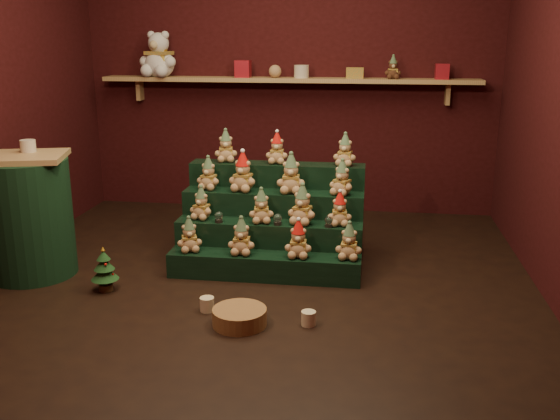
% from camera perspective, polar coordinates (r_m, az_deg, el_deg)
% --- Properties ---
extents(ground, '(4.00, 4.00, 0.00)m').
position_cam_1_polar(ground, '(4.53, -2.50, -6.49)').
color(ground, black).
rests_on(ground, ground).
extents(back_wall, '(4.00, 0.10, 2.80)m').
position_cam_1_polar(back_wall, '(6.23, 0.92, 12.84)').
color(back_wall, black).
rests_on(back_wall, ground).
extents(front_wall, '(4.00, 0.10, 2.80)m').
position_cam_1_polar(front_wall, '(2.24, -12.77, 7.44)').
color(front_wall, black).
rests_on(front_wall, ground).
extents(back_shelf, '(3.60, 0.26, 0.24)m').
position_cam_1_polar(back_shelf, '(6.06, 0.69, 11.76)').
color(back_shelf, tan).
rests_on(back_shelf, ground).
extents(riser_tier_front, '(1.40, 0.22, 0.18)m').
position_cam_1_polar(riser_tier_front, '(4.54, -1.48, -5.17)').
color(riser_tier_front, black).
rests_on(riser_tier_front, ground).
extents(riser_tier_midfront, '(1.40, 0.22, 0.36)m').
position_cam_1_polar(riser_tier_midfront, '(4.72, -1.03, -3.21)').
color(riser_tier_midfront, black).
rests_on(riser_tier_midfront, ground).
extents(riser_tier_midback, '(1.40, 0.22, 0.54)m').
position_cam_1_polar(riser_tier_midback, '(4.90, -0.63, -1.39)').
color(riser_tier_midback, black).
rests_on(riser_tier_midback, ground).
extents(riser_tier_back, '(1.40, 0.22, 0.72)m').
position_cam_1_polar(riser_tier_back, '(5.08, -0.25, 0.30)').
color(riser_tier_back, black).
rests_on(riser_tier_back, ground).
extents(teddy_0, '(0.23, 0.22, 0.25)m').
position_cam_1_polar(teddy_0, '(4.59, -8.30, -2.23)').
color(teddy_0, tan).
rests_on(teddy_0, riser_tier_front).
extents(teddy_1, '(0.20, 0.18, 0.27)m').
position_cam_1_polar(teddy_1, '(4.49, -3.54, -2.39)').
color(teddy_1, tan).
rests_on(teddy_1, riser_tier_front).
extents(teddy_2, '(0.20, 0.18, 0.27)m').
position_cam_1_polar(teddy_2, '(4.42, 1.69, -2.67)').
color(teddy_2, tan).
rests_on(teddy_2, riser_tier_front).
extents(teddy_3, '(0.20, 0.18, 0.26)m').
position_cam_1_polar(teddy_3, '(4.42, 6.34, -2.83)').
color(teddy_3, tan).
rests_on(teddy_3, riser_tier_front).
extents(teddy_4, '(0.21, 0.20, 0.25)m').
position_cam_1_polar(teddy_4, '(4.75, -7.20, 0.64)').
color(teddy_4, tan).
rests_on(teddy_4, riser_tier_midfront).
extents(teddy_5, '(0.21, 0.20, 0.26)m').
position_cam_1_polar(teddy_5, '(4.62, -1.72, 0.39)').
color(teddy_5, tan).
rests_on(teddy_5, riser_tier_midfront).
extents(teddy_6, '(0.25, 0.24, 0.29)m').
position_cam_1_polar(teddy_6, '(4.59, 2.06, 0.51)').
color(teddy_6, tan).
rests_on(teddy_6, riser_tier_midfront).
extents(teddy_7, '(0.19, 0.17, 0.25)m').
position_cam_1_polar(teddy_7, '(4.57, 5.48, 0.10)').
color(teddy_7, tan).
rests_on(teddy_7, riser_tier_midfront).
extents(teddy_8, '(0.21, 0.19, 0.26)m').
position_cam_1_polar(teddy_8, '(4.91, -6.56, 3.36)').
color(teddy_8, tan).
rests_on(teddy_8, riser_tier_midback).
extents(teddy_9, '(0.25, 0.23, 0.30)m').
position_cam_1_polar(teddy_9, '(4.83, -3.41, 3.49)').
color(teddy_9, tan).
rests_on(teddy_9, riser_tier_midback).
extents(teddy_10, '(0.23, 0.21, 0.30)m').
position_cam_1_polar(teddy_10, '(4.76, 1.02, 3.36)').
color(teddy_10, tan).
rests_on(teddy_10, riser_tier_midback).
extents(teddy_11, '(0.25, 0.24, 0.27)m').
position_cam_1_polar(teddy_11, '(4.72, 5.70, 2.95)').
color(teddy_11, tan).
rests_on(teddy_11, riser_tier_midback).
extents(teddy_12, '(0.21, 0.20, 0.26)m').
position_cam_1_polar(teddy_12, '(5.07, -4.98, 5.86)').
color(teddy_12, tan).
rests_on(teddy_12, riser_tier_back).
extents(teddy_13, '(0.18, 0.16, 0.25)m').
position_cam_1_polar(teddy_13, '(4.98, -0.27, 5.69)').
color(teddy_13, tan).
rests_on(teddy_13, riser_tier_back).
extents(teddy_14, '(0.20, 0.19, 0.25)m').
position_cam_1_polar(teddy_14, '(4.92, 5.97, 5.50)').
color(teddy_14, tan).
rests_on(teddy_14, riser_tier_back).
extents(snow_globe_a, '(0.06, 0.06, 0.08)m').
position_cam_1_polar(snow_globe_a, '(4.67, -5.62, -0.65)').
color(snow_globe_a, black).
rests_on(snow_globe_a, riser_tier_midfront).
extents(snow_globe_b, '(0.06, 0.06, 0.08)m').
position_cam_1_polar(snow_globe_b, '(4.58, -0.21, -0.86)').
color(snow_globe_b, black).
rests_on(snow_globe_b, riser_tier_midfront).
extents(snow_globe_c, '(0.06, 0.06, 0.08)m').
position_cam_1_polar(snow_globe_c, '(4.54, 4.48, -1.07)').
color(snow_globe_c, black).
rests_on(snow_globe_c, riser_tier_midfront).
extents(side_table, '(0.69, 0.63, 0.90)m').
position_cam_1_polar(side_table, '(4.87, -22.03, -0.53)').
color(side_table, tan).
rests_on(side_table, ground).
extents(table_ornament, '(0.11, 0.11, 0.09)m').
position_cam_1_polar(table_ornament, '(4.85, -22.05, 5.45)').
color(table_ornament, beige).
rests_on(table_ornament, side_table).
extents(mini_christmas_tree, '(0.19, 0.19, 0.32)m').
position_cam_1_polar(mini_christmas_tree, '(4.47, -15.76, -5.24)').
color(mini_christmas_tree, '#402D17').
rests_on(mini_christmas_tree, ground).
extents(mug_left, '(0.09, 0.09, 0.09)m').
position_cam_1_polar(mug_left, '(4.06, -6.69, -8.55)').
color(mug_left, beige).
rests_on(mug_left, ground).
extents(mug_right, '(0.09, 0.09, 0.09)m').
position_cam_1_polar(mug_right, '(3.86, 2.63, -9.86)').
color(mug_right, beige).
rests_on(mug_right, ground).
extents(wicker_basket, '(0.41, 0.41, 0.10)m').
position_cam_1_polar(wicker_basket, '(3.86, -3.72, -9.72)').
color(wicker_basket, olive).
rests_on(wicker_basket, ground).
extents(white_bear, '(0.45, 0.42, 0.54)m').
position_cam_1_polar(white_bear, '(6.30, -11.03, 14.32)').
color(white_bear, silver).
rests_on(white_bear, back_shelf).
extents(brown_bear, '(0.16, 0.15, 0.21)m').
position_cam_1_polar(brown_bear, '(5.97, 10.29, 12.71)').
color(brown_bear, '#4A2B18').
rests_on(brown_bear, back_shelf).
extents(gift_tin_red_a, '(0.14, 0.14, 0.16)m').
position_cam_1_polar(gift_tin_red_a, '(6.10, -3.40, 12.76)').
color(gift_tin_red_a, maroon).
rests_on(gift_tin_red_a, back_shelf).
extents(gift_tin_cream, '(0.14, 0.14, 0.12)m').
position_cam_1_polar(gift_tin_cream, '(6.01, 1.97, 12.54)').
color(gift_tin_cream, beige).
rests_on(gift_tin_cream, back_shelf).
extents(gift_tin_red_b, '(0.12, 0.12, 0.14)m').
position_cam_1_polar(gift_tin_red_b, '(6.01, 14.59, 12.16)').
color(gift_tin_red_b, maroon).
rests_on(gift_tin_red_b, back_shelf).
extents(shelf_plush_ball, '(0.12, 0.12, 0.12)m').
position_cam_1_polar(shelf_plush_ball, '(6.05, -0.45, 12.57)').
color(shelf_plush_ball, tan).
rests_on(shelf_plush_ball, back_shelf).
extents(scarf_gift_box, '(0.16, 0.10, 0.10)m').
position_cam_1_polar(scarf_gift_box, '(5.98, 6.87, 12.33)').
color(scarf_gift_box, orange).
rests_on(scarf_gift_box, back_shelf).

